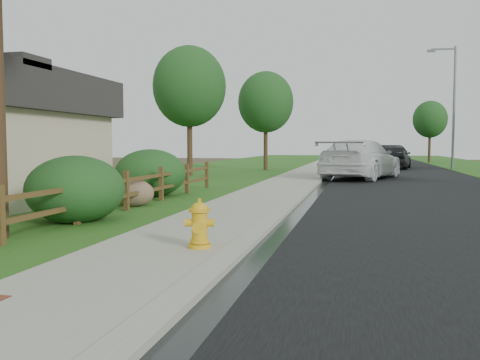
% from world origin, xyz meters
% --- Properties ---
extents(ground, '(120.00, 120.00, 0.00)m').
position_xyz_m(ground, '(0.00, 0.00, 0.00)').
color(ground, '#3B3520').
extents(road, '(8.00, 90.00, 0.02)m').
position_xyz_m(road, '(4.60, 35.00, 0.01)').
color(road, black).
rests_on(road, ground).
extents(curb, '(0.40, 90.00, 0.12)m').
position_xyz_m(curb, '(0.40, 35.00, 0.06)').
color(curb, gray).
rests_on(curb, ground).
extents(wet_gutter, '(0.50, 90.00, 0.00)m').
position_xyz_m(wet_gutter, '(0.75, 35.00, 0.02)').
color(wet_gutter, black).
rests_on(wet_gutter, road).
extents(sidewalk, '(2.20, 90.00, 0.10)m').
position_xyz_m(sidewalk, '(-0.90, 35.00, 0.05)').
color(sidewalk, gray).
rests_on(sidewalk, ground).
extents(grass_strip, '(1.60, 90.00, 0.06)m').
position_xyz_m(grass_strip, '(-2.80, 35.00, 0.03)').
color(grass_strip, '#1F4F16').
rests_on(grass_strip, ground).
extents(lawn_near, '(9.00, 90.00, 0.04)m').
position_xyz_m(lawn_near, '(-8.00, 35.00, 0.02)').
color(lawn_near, '#1F4F16').
rests_on(lawn_near, ground).
extents(ranch_fence, '(0.12, 16.92, 1.10)m').
position_xyz_m(ranch_fence, '(-3.60, 6.40, 0.62)').
color(ranch_fence, '#462E17').
rests_on(ranch_fence, ground).
extents(fire_hydrant, '(0.53, 0.43, 0.81)m').
position_xyz_m(fire_hydrant, '(-0.19, 3.23, 0.47)').
color(fire_hydrant, yellow).
rests_on(fire_hydrant, sidewalk).
extents(white_suv, '(4.69, 7.38, 1.99)m').
position_xyz_m(white_suv, '(2.40, 22.37, 1.02)').
color(white_suv, white).
rests_on(white_suv, road).
extents(dark_car_mid, '(2.85, 5.43, 1.76)m').
position_xyz_m(dark_car_mid, '(4.86, 34.26, 0.90)').
color(dark_car_mid, black).
rests_on(dark_car_mid, road).
extents(dark_car_far, '(3.77, 5.51, 1.72)m').
position_xyz_m(dark_car_far, '(4.78, 42.82, 0.88)').
color(dark_car_far, black).
rests_on(dark_car_far, road).
extents(streetlight, '(1.99, 0.34, 8.59)m').
position_xyz_m(streetlight, '(8.54, 33.51, 4.87)').
color(streetlight, slate).
rests_on(streetlight, ground).
extents(boulder, '(1.46, 1.28, 0.81)m').
position_xyz_m(boulder, '(-3.90, 8.65, 0.40)').
color(boulder, brown).
rests_on(boulder, ground).
extents(shrub_b, '(2.87, 2.87, 1.54)m').
position_xyz_m(shrub_b, '(-3.90, 5.65, 0.77)').
color(shrub_b, '#18441B').
rests_on(shrub_b, ground).
extents(shrub_d, '(2.72, 2.72, 1.63)m').
position_xyz_m(shrub_d, '(-4.54, 11.37, 0.81)').
color(shrub_d, '#18441B').
rests_on(shrub_d, ground).
extents(tree_near_left, '(4.11, 4.11, 7.28)m').
position_xyz_m(tree_near_left, '(-7.00, 22.66, 5.01)').
color(tree_near_left, '#342215').
rests_on(tree_near_left, ground).
extents(tree_mid_left, '(3.76, 3.76, 6.72)m').
position_xyz_m(tree_mid_left, '(-3.90, 29.48, 4.64)').
color(tree_mid_left, '#342215').
rests_on(tree_mid_left, ground).
extents(tree_far_right, '(3.29, 3.29, 6.06)m').
position_xyz_m(tree_far_right, '(9.00, 48.19, 4.24)').
color(tree_far_right, '#342215').
rests_on(tree_far_right, ground).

